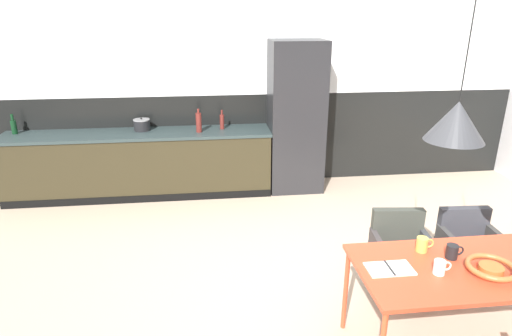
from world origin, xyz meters
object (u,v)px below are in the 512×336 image
Objects in this scene: dining_table at (477,271)px; open_book at (390,269)px; bottle_vinegar_dark at (14,126)px; bottle_wine_green at (199,122)px; armchair_facing_counter at (400,243)px; mug_glass_clear at (452,252)px; cooking_pot at (142,125)px; fruit_bowl at (491,268)px; mug_tall_blue at (440,267)px; pendant_lamp_over_table_near at (456,121)px; refrigerator_column at (296,118)px; bottle_spice_small at (222,121)px; armchair_near_window at (469,239)px; mug_wide_latte at (422,244)px.

open_book is (-0.63, 0.02, 0.05)m from dining_table.
bottle_wine_green is at bearing -4.65° from bottle_vinegar_dark.
bottle_wine_green is at bearing -48.26° from armchair_facing_counter.
armchair_facing_counter is (-0.19, 0.78, -0.21)m from dining_table.
dining_table is at bearing -38.40° from bottle_vinegar_dark.
mug_glass_clear is 0.59× the size of cooking_pot.
cooking_pot is at bearing 127.79° from fruit_bowl.
cooking_pot is at bearing 124.33° from mug_tall_blue.
pendant_lamp_over_table_near is at bearing -55.40° from cooking_pot.
fruit_bowl is at bearing -14.18° from pendant_lamp_over_table_near.
dining_table is at bearing -79.54° from refrigerator_column.
bottle_vinegar_dark is at bearing 179.25° from cooking_pot.
dining_table is 13.04× the size of mug_glass_clear.
fruit_bowl is 1.25× the size of bottle_spice_small.
bottle_spice_small reaches higher than armchair_near_window.
refrigerator_column is 2.10m from cooking_pot.
mug_wide_latte reaches higher than dining_table.
refrigerator_column is 3.12m from mug_wide_latte.
armchair_near_window is at bearing -175.25° from armchair_facing_counter.
cooking_pot is 0.83× the size of bottle_vinegar_dark.
armchair_facing_counter is 2.42× the size of open_book.
fruit_bowl is (0.21, -0.87, 0.30)m from armchair_facing_counter.
bottle_wine_green reaches higher than bottle_vinegar_dark.
mug_tall_blue is 0.29m from mug_wide_latte.
mug_glass_clear is at bearing 29.36° from pendant_lamp_over_table_near.
mug_tall_blue is at bearing -137.22° from mug_glass_clear.
armchair_facing_counter is at bearing 103.63° from dining_table.
armchair_facing_counter is 2.42× the size of bottle_wine_green.
armchair_near_window is 2.38× the size of bottle_wine_green.
dining_table is at bearing 104.68° from fruit_bowl.
mug_wide_latte is (-0.74, -0.53, 0.30)m from armchair_near_window.
mug_glass_clear is 1.01m from pendant_lamp_over_table_near.
pendant_lamp_over_table_near reaches higher than mug_wide_latte.
fruit_bowl reaches higher than armchair_near_window.
pendant_lamp_over_table_near is (2.37, -3.44, 0.82)m from cooking_pot.
fruit_bowl is (0.64, -3.42, -0.24)m from refrigerator_column.
bottle_vinegar_dark reaches higher than mug_tall_blue.
cooking_pot is (-3.15, 2.67, 0.47)m from armchair_near_window.
fruit_bowl is 3.90m from bottle_wine_green.
cooking_pot is at bearing 121.33° from open_book.
bottle_vinegar_dark is (-4.03, 3.52, 0.19)m from mug_tall_blue.
bottle_spice_small reaches higher than mug_glass_clear.
mug_wide_latte reaches higher than armchair_near_window.
bottle_spice_small is (-1.33, 3.16, 0.19)m from mug_wide_latte.
bottle_spice_small reaches higher than dining_table.
bottle_spice_small is at bearing -1.47° from bottle_vinegar_dark.
cooking_pot is at bearing 124.60° from pendant_lamp_over_table_near.
mug_glass_clear is at bearing 101.09° from armchair_facing_counter.
bottle_wine_green is at bearing 112.01° from open_book.
bottle_spice_small is 3.71m from pendant_lamp_over_table_near.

